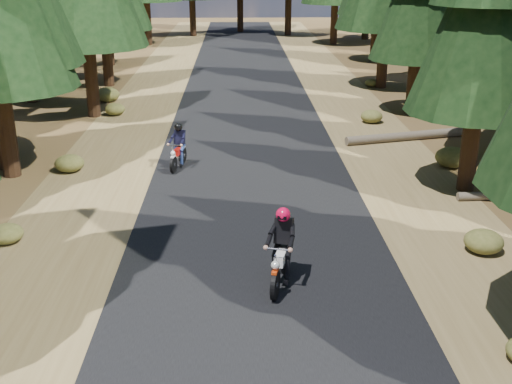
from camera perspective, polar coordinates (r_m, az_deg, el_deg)
ground at (r=13.98m, az=0.19°, el=-6.36°), size 120.00×120.00×0.00m
road at (r=18.59m, az=-0.34°, el=0.55°), size 6.00×100.00×0.01m
shoulder_l at (r=19.04m, az=-14.31°, el=0.38°), size 3.20×100.00×0.01m
shoulder_r at (r=19.25m, az=13.48°, el=0.67°), size 3.20×100.00×0.01m
log_near at (r=24.02m, az=13.88°, el=4.90°), size 5.25×1.69×0.32m
understory_shrubs at (r=20.52m, az=3.28°, el=3.23°), size 15.16×30.70×0.65m
rider_lead at (r=12.88m, az=2.24°, el=-6.13°), size 0.99×1.89×1.61m
rider_follow at (r=20.19m, az=-6.94°, el=3.41°), size 0.80×1.64×1.40m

